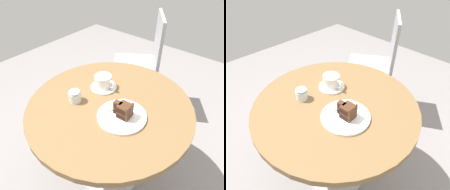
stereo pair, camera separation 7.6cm
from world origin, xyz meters
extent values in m
cube|color=gray|center=(0.00, 0.00, -0.01)|extent=(4.40, 4.40, 0.01)
cylinder|color=brown|center=(0.00, 0.00, 0.67)|extent=(0.85, 0.85, 0.03)
cylinder|color=#B7B7BC|center=(0.00, 0.00, 0.33)|extent=(0.07, 0.07, 0.63)
cylinder|color=#B7B7BC|center=(0.00, 0.00, 0.01)|extent=(0.38, 0.38, 0.02)
cylinder|color=white|center=(-0.11, 0.08, 0.69)|extent=(0.15, 0.15, 0.01)
cylinder|color=white|center=(-0.12, 0.08, 0.73)|extent=(0.09, 0.09, 0.07)
cylinder|color=beige|center=(-0.12, 0.08, 0.76)|extent=(0.08, 0.08, 0.00)
torus|color=white|center=(-0.06, 0.08, 0.73)|extent=(0.05, 0.01, 0.05)
cube|color=#B7B7BC|center=(-0.08, 0.10, 0.70)|extent=(0.05, 0.07, 0.00)
ellipsoid|color=#B7B7BC|center=(-0.05, 0.06, 0.70)|extent=(0.02, 0.02, 0.00)
cylinder|color=white|center=(0.11, -0.04, 0.69)|extent=(0.24, 0.24, 0.01)
cube|color=black|center=(0.12, -0.04, 0.71)|extent=(0.06, 0.06, 0.03)
cube|color=black|center=(0.08, -0.04, 0.71)|extent=(0.04, 0.03, 0.03)
cube|color=#4C2B19|center=(0.12, -0.04, 0.73)|extent=(0.06, 0.06, 0.01)
cube|color=#4C2B19|center=(0.08, -0.04, 0.73)|extent=(0.04, 0.03, 0.01)
cube|color=black|center=(0.12, -0.04, 0.74)|extent=(0.06, 0.06, 0.03)
cube|color=black|center=(0.08, -0.04, 0.74)|extent=(0.04, 0.03, 0.03)
cube|color=#4C2B19|center=(0.12, -0.04, 0.76)|extent=(0.06, 0.06, 0.01)
cube|color=#4C2B19|center=(0.08, -0.04, 0.76)|extent=(0.04, 0.03, 0.01)
cube|color=#4C2B19|center=(0.15, -0.03, 0.73)|extent=(0.01, 0.06, 0.08)
cube|color=#B7B7BC|center=(0.07, -0.01, 0.70)|extent=(0.07, 0.10, 0.00)
cube|color=#B7B7BC|center=(0.11, 0.05, 0.70)|extent=(0.04, 0.04, 0.00)
cube|color=tan|center=(0.08, 0.00, 0.69)|extent=(0.15, 0.15, 0.00)
cube|color=tan|center=(0.09, 0.02, 0.69)|extent=(0.12, 0.12, 0.00)
cylinder|color=#9E9EA3|center=(-0.55, 0.78, 0.22)|extent=(0.02, 0.02, 0.45)
cylinder|color=#9E9EA3|center=(-0.37, 0.51, 0.22)|extent=(0.02, 0.02, 0.45)
cylinder|color=#9E9EA3|center=(-0.29, 0.96, 0.22)|extent=(0.02, 0.02, 0.45)
cylinder|color=#9E9EA3|center=(-0.11, 0.69, 0.22)|extent=(0.02, 0.02, 0.45)
cube|color=#9E9EA3|center=(-0.33, 0.74, 0.46)|extent=(0.53, 0.53, 0.02)
cube|color=#9E9EA3|center=(-0.18, 0.83, 0.68)|extent=(0.22, 0.31, 0.43)
cylinder|color=silver|center=(-0.15, -0.10, 0.71)|extent=(0.06, 0.06, 0.05)
ellipsoid|color=silver|center=(-0.15, -0.10, 0.74)|extent=(0.06, 0.06, 0.02)
camera|label=1|loc=(0.50, -0.59, 1.36)|focal=32.00mm
camera|label=2|loc=(0.56, -0.54, 1.36)|focal=32.00mm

